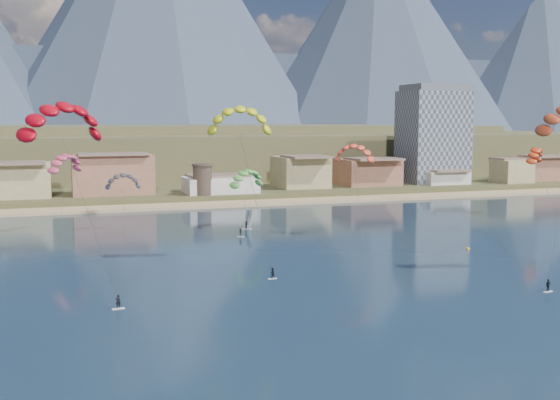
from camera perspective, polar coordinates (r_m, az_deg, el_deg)
name	(u,v)px	position (r m, az deg, el deg)	size (l,w,h in m)	color
ground	(370,320)	(77.21, 7.65, -10.06)	(2400.00, 2400.00, 0.00)	#0D1E30
beach	(190,206)	(176.75, -7.61, -0.47)	(2200.00, 12.00, 0.90)	tan
land	(94,146)	(627.54, -15.47, 4.46)	(2200.00, 900.00, 4.00)	brown
foothills	(186,150)	(304.09, -7.98, 4.19)	(940.00, 210.00, 18.00)	brown
mountain_ridge	(66,17)	(899.29, -17.67, 14.61)	(2060.00, 480.00, 400.00)	#2C3649
town	(28,175)	(188.97, -20.58, 1.98)	(400.00, 24.00, 12.00)	silver
apartment_tower	(433,134)	(227.23, 12.85, 5.45)	(20.00, 16.00, 32.00)	gray
watchtower	(203,179)	(184.88, -6.58, 1.77)	(5.82, 5.82, 8.60)	#47382D
kitesurfer_red	(61,116)	(93.52, -18.06, 6.83)	(12.87, 18.86, 27.41)	silver
kitesurfer_yellow	(240,116)	(104.44, -3.43, 7.10)	(10.91, 15.50, 26.37)	silver
kitesurfer_green	(247,176)	(139.27, -2.82, 2.06)	(9.54, 14.47, 15.05)	silver
distant_kite_pink	(65,160)	(140.32, -17.78, 3.24)	(8.15, 8.68, 17.46)	#262626
distant_kite_dark	(123,179)	(139.44, -13.19, 1.78)	(7.45, 5.56, 13.70)	#262626
distant_kite_orange	(354,150)	(130.30, 6.32, 4.23)	(8.21, 7.87, 19.35)	#262626
distant_kite_red	(534,153)	(169.82, 20.78, 3.77)	(8.73, 8.25, 17.72)	#262626
windsurfer	(247,223)	(138.69, -2.80, -1.98)	(2.31, 2.54, 3.94)	silver
buoy	(468,249)	(121.56, 15.66, -4.00)	(0.65, 0.65, 0.65)	#F0AF19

